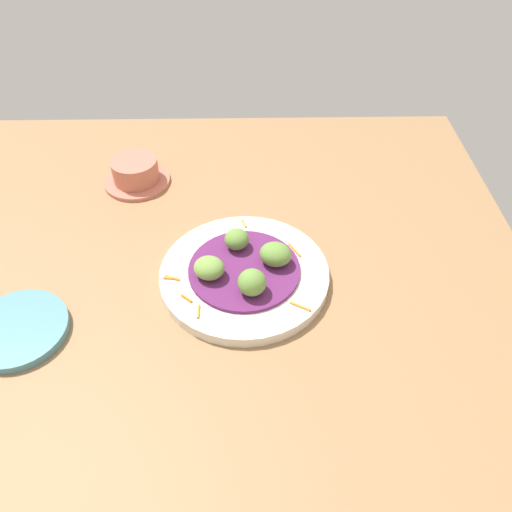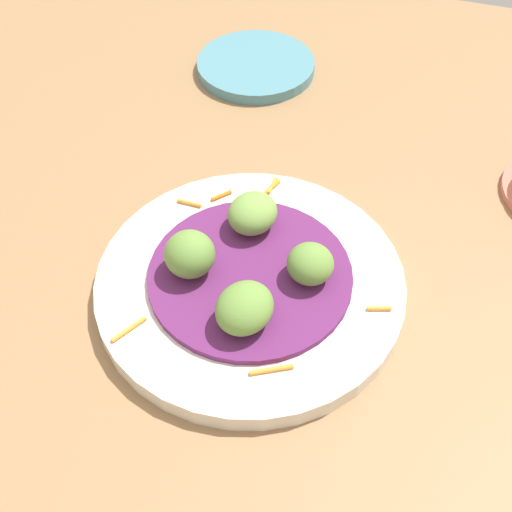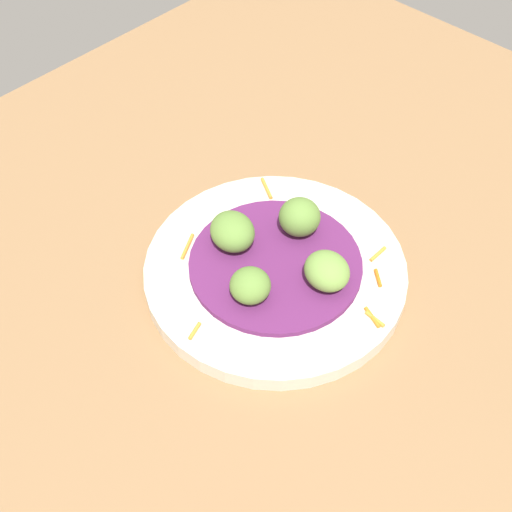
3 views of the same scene
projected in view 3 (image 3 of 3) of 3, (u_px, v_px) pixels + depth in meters
The scene contains 8 objects.
table_surface at pixel (323, 302), 73.82cm from camera, with size 110.00×110.00×2.00cm, color #936D47.
main_plate at pixel (275, 271), 74.09cm from camera, with size 28.00×28.00×1.93cm, color silver.
cabbage_bed at pixel (275, 264), 73.11cm from camera, with size 18.42×18.42×0.66cm, color #60235B.
carrot_garnish at pixel (298, 266), 73.10cm from camera, with size 23.37×22.72×0.40cm.
guac_scoop_left at pixel (250, 285), 68.58cm from camera, with size 4.13×4.15×3.44cm, color olive.
guac_scoop_center at pixel (321, 270), 69.84cm from camera, with size 4.99×4.48×3.45cm, color #759E47.
guac_scoop_right at pixel (300, 217), 74.28cm from camera, with size 4.52×4.49×4.14cm, color olive.
guac_scoop_back at pixel (232, 231), 73.18cm from camera, with size 5.27×4.61×3.71cm, color olive.
Camera 3 is at (-25.38, 37.22, 60.13)cm, focal length 48.51 mm.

